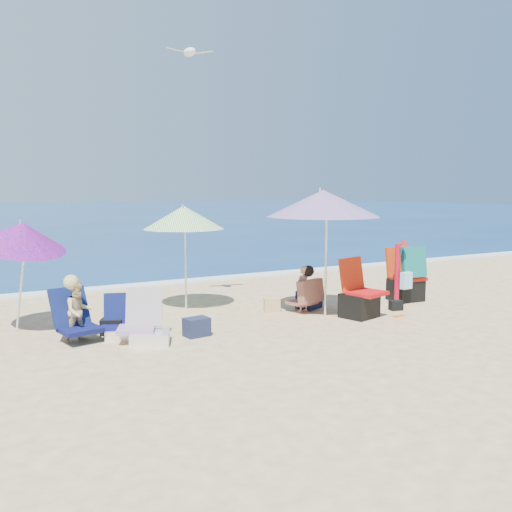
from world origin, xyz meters
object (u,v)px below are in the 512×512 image
chair_navy (119,326)px  chair_rainbow (146,328)px  seagull (189,52)px  umbrella_turquoise (323,203)px  camp_chair_right (406,281)px  camp_chair_left (359,300)px  person_left (77,311)px  umbrella_blue (22,235)px  umbrella_striped (184,217)px  person_center (306,290)px  furled_umbrella (398,268)px

chair_navy → chair_rainbow: bearing=-61.9°
seagull → umbrella_turquoise: bearing=-37.5°
chair_navy → camp_chair_right: bearing=-0.9°
camp_chair_left → person_left: bearing=170.1°
camp_chair_left → seagull: bearing=142.3°
person_left → seagull: size_ratio=1.20×
chair_navy → camp_chair_right: size_ratio=0.64×
camp_chair_left → camp_chair_right: size_ratio=0.93×
camp_chair_left → umbrella_blue: bearing=161.6°
umbrella_striped → person_center: bearing=-33.9°
furled_umbrella → camp_chair_right: size_ratio=1.17×
umbrella_striped → camp_chair_left: bearing=-39.6°
umbrella_striped → furled_umbrella: size_ratio=1.51×
seagull → person_center: bearing=-30.6°
chair_navy → person_left: bearing=175.1°
umbrella_blue → chair_navy: umbrella_blue is taller
umbrella_striped → chair_rainbow: bearing=-127.1°
umbrella_turquoise → person_center: bearing=103.1°
umbrella_striped → chair_navy: (-1.62, -1.29, -1.58)m
umbrella_turquoise → umbrella_striped: size_ratio=1.22×
umbrella_striped → camp_chair_left: size_ratio=1.89×
umbrella_blue → seagull: 4.29m
umbrella_turquoise → seagull: size_ratio=2.89×
umbrella_blue → camp_chair_left: bearing=-18.4°
camp_chair_left → person_center: 1.01m
umbrella_blue → chair_rainbow: umbrella_blue is taller
person_left → seagull: 4.93m
umbrella_turquoise → person_center: umbrella_turquoise is taller
camp_chair_left → person_center: camp_chair_left is taller
umbrella_blue → person_left: umbrella_blue is taller
chair_navy → person_left: (-0.62, 0.05, 0.29)m
umbrella_turquoise → person_center: 1.65m
camp_chair_right → umbrella_striped: bearing=162.0°
furled_umbrella → seagull: 5.66m
chair_navy → seagull: seagull is taller
umbrella_striped → seagull: (0.08, -0.20, 2.94)m
umbrella_striped → chair_rainbow: umbrella_striped is taller
seagull → furled_umbrella: bearing=-19.9°
furled_umbrella → person_left: (-6.12, 0.33, -0.27)m
umbrella_turquoise → umbrella_blue: bearing=164.2°
camp_chair_right → person_center: size_ratio=1.30×
camp_chair_left → umbrella_turquoise: bearing=141.9°
umbrella_striped → person_center: size_ratio=2.29×
umbrella_turquoise → camp_chair_left: size_ratio=2.32×
umbrella_striped → camp_chair_left: (2.50, -2.07, -1.44)m
camp_chair_left → seagull: size_ratio=1.25×
chair_rainbow → person_center: bearing=9.0°
person_left → seagull: bearing=24.3°
umbrella_blue → seagull: bearing=1.8°
furled_umbrella → camp_chair_left: size_ratio=1.26×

